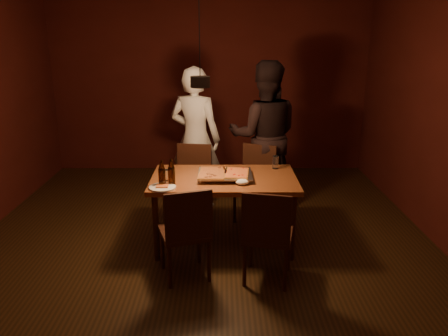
{
  "coord_description": "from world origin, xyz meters",
  "views": [
    {
      "loc": [
        0.2,
        -4.04,
        2.17
      ],
      "look_at": [
        0.22,
        0.24,
        0.85
      ],
      "focal_mm": 35.0,
      "sensor_mm": 36.0,
      "label": 1
    }
  ],
  "objects_px": {
    "chair_near_right": "(267,229)",
    "beer_bottle_b": "(171,172)",
    "pizza_tray": "(225,176)",
    "beer_bottle_a": "(162,173)",
    "plate_slice": "(162,187)",
    "chair_far_left": "(193,175)",
    "diner_dark": "(264,136)",
    "chair_near_left": "(186,226)",
    "pendant_lamp": "(200,81)",
    "chair_far_right": "(256,175)",
    "dining_table": "(224,184)",
    "diner_white": "(195,139)"
  },
  "relations": [
    {
      "from": "beer_bottle_b",
      "to": "plate_slice",
      "type": "relative_size",
      "value": 1.0
    },
    {
      "from": "chair_far_right",
      "to": "beer_bottle_a",
      "type": "distance_m",
      "value": 1.45
    },
    {
      "from": "chair_near_right",
      "to": "beer_bottle_b",
      "type": "distance_m",
      "value": 1.11
    },
    {
      "from": "plate_slice",
      "to": "pizza_tray",
      "type": "bearing_deg",
      "value": 27.23
    },
    {
      "from": "chair_far_left",
      "to": "diner_dark",
      "type": "distance_m",
      "value": 1.04
    },
    {
      "from": "plate_slice",
      "to": "chair_near_right",
      "type": "bearing_deg",
      "value": -25.51
    },
    {
      "from": "pizza_tray",
      "to": "diner_white",
      "type": "relative_size",
      "value": 0.31
    },
    {
      "from": "chair_near_left",
      "to": "diner_white",
      "type": "distance_m",
      "value": 1.87
    },
    {
      "from": "chair_far_left",
      "to": "diner_white",
      "type": "distance_m",
      "value": 0.52
    },
    {
      "from": "plate_slice",
      "to": "diner_dark",
      "type": "height_order",
      "value": "diner_dark"
    },
    {
      "from": "dining_table",
      "to": "chair_far_right",
      "type": "distance_m",
      "value": 0.83
    },
    {
      "from": "beer_bottle_a",
      "to": "diner_dark",
      "type": "distance_m",
      "value": 1.77
    },
    {
      "from": "beer_bottle_a",
      "to": "diner_white",
      "type": "height_order",
      "value": "diner_white"
    },
    {
      "from": "pizza_tray",
      "to": "chair_near_right",
      "type": "bearing_deg",
      "value": -69.81
    },
    {
      "from": "pizza_tray",
      "to": "beer_bottle_b",
      "type": "height_order",
      "value": "beer_bottle_b"
    },
    {
      "from": "plate_slice",
      "to": "pendant_lamp",
      "type": "height_order",
      "value": "pendant_lamp"
    },
    {
      "from": "dining_table",
      "to": "diner_dark",
      "type": "distance_m",
      "value": 1.24
    },
    {
      "from": "beer_bottle_b",
      "to": "plate_slice",
      "type": "bearing_deg",
      "value": -129.04
    },
    {
      "from": "chair_far_left",
      "to": "plate_slice",
      "type": "bearing_deg",
      "value": 86.46
    },
    {
      "from": "dining_table",
      "to": "diner_white",
      "type": "bearing_deg",
      "value": 107.96
    },
    {
      "from": "pizza_tray",
      "to": "chair_far_right",
      "type": "bearing_deg",
      "value": 57.45
    },
    {
      "from": "beer_bottle_a",
      "to": "dining_table",
      "type": "bearing_deg",
      "value": 24.27
    },
    {
      "from": "diner_dark",
      "to": "pendant_lamp",
      "type": "distance_m",
      "value": 1.74
    },
    {
      "from": "plate_slice",
      "to": "chair_far_left",
      "type": "bearing_deg",
      "value": 78.29
    },
    {
      "from": "beer_bottle_a",
      "to": "pendant_lamp",
      "type": "distance_m",
      "value": 0.96
    },
    {
      "from": "dining_table",
      "to": "chair_far_right",
      "type": "height_order",
      "value": "chair_far_right"
    },
    {
      "from": "chair_far_right",
      "to": "chair_near_left",
      "type": "bearing_deg",
      "value": 85.38
    },
    {
      "from": "chair_near_left",
      "to": "beer_bottle_b",
      "type": "xyz_separation_m",
      "value": [
        -0.18,
        0.5,
        0.34
      ]
    },
    {
      "from": "beer_bottle_a",
      "to": "beer_bottle_b",
      "type": "distance_m",
      "value": 0.1
    },
    {
      "from": "chair_near_left",
      "to": "plate_slice",
      "type": "xyz_separation_m",
      "value": [
        -0.26,
        0.4,
        0.22
      ]
    },
    {
      "from": "pizza_tray",
      "to": "beer_bottle_a",
      "type": "xyz_separation_m",
      "value": [
        -0.61,
        -0.25,
        0.11
      ]
    },
    {
      "from": "diner_dark",
      "to": "chair_far_left",
      "type": "bearing_deg",
      "value": 24.97
    },
    {
      "from": "chair_far_right",
      "to": "plate_slice",
      "type": "distance_m",
      "value": 1.46
    },
    {
      "from": "pizza_tray",
      "to": "pendant_lamp",
      "type": "xyz_separation_m",
      "value": [
        -0.23,
        -0.22,
        0.99
      ]
    },
    {
      "from": "dining_table",
      "to": "chair_far_left",
      "type": "bearing_deg",
      "value": 116.81
    },
    {
      "from": "plate_slice",
      "to": "diner_dark",
      "type": "xyz_separation_m",
      "value": [
        1.11,
        1.43,
        0.18
      ]
    },
    {
      "from": "chair_far_left",
      "to": "chair_near_right",
      "type": "distance_m",
      "value": 1.7
    },
    {
      "from": "chair_far_left",
      "to": "pendant_lamp",
      "type": "distance_m",
      "value": 1.58
    },
    {
      "from": "dining_table",
      "to": "diner_white",
      "type": "distance_m",
      "value": 1.18
    },
    {
      "from": "chair_far_right",
      "to": "diner_dark",
      "type": "bearing_deg",
      "value": -85.03
    },
    {
      "from": "chair_far_left",
      "to": "diner_white",
      "type": "relative_size",
      "value": 0.27
    },
    {
      "from": "beer_bottle_b",
      "to": "pendant_lamp",
      "type": "height_order",
      "value": "pendant_lamp"
    },
    {
      "from": "pizza_tray",
      "to": "beer_bottle_a",
      "type": "bearing_deg",
      "value": -162.74
    },
    {
      "from": "beer_bottle_a",
      "to": "beer_bottle_b",
      "type": "height_order",
      "value": "same"
    },
    {
      "from": "diner_white",
      "to": "diner_dark",
      "type": "relative_size",
      "value": 0.96
    },
    {
      "from": "beer_bottle_a",
      "to": "plate_slice",
      "type": "relative_size",
      "value": 1.01
    },
    {
      "from": "diner_white",
      "to": "pendant_lamp",
      "type": "height_order",
      "value": "pendant_lamp"
    },
    {
      "from": "dining_table",
      "to": "chair_far_right",
      "type": "bearing_deg",
      "value": 61.22
    },
    {
      "from": "diner_dark",
      "to": "pendant_lamp",
      "type": "bearing_deg",
      "value": 64.09
    },
    {
      "from": "chair_far_left",
      "to": "chair_far_right",
      "type": "relative_size",
      "value": 0.89
    }
  ]
}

